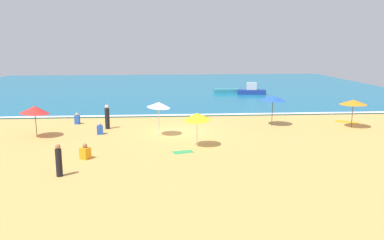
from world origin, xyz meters
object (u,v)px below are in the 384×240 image
Objects in this scene: beachgoer_2 at (100,129)px; small_boat_1 at (226,91)px; beach_umbrella_3 at (197,116)px; beachgoer_5 at (59,161)px; beach_umbrella_2 at (353,102)px; beach_umbrella_4 at (273,98)px; beach_umbrella_0 at (35,110)px; beach_umbrella_1 at (159,105)px; beachgoer_1 at (77,119)px; beachgoer_0 at (85,152)px; small_boat_0 at (251,91)px; beachgoer_4 at (107,117)px.

small_boat_1 is at bearing 59.92° from beachgoer_2.
beachgoer_5 is (-6.97, -4.84, -1.12)m from beach_umbrella_3.
beach_umbrella_4 is at bearing 168.02° from beach_umbrella_2.
small_boat_1 is (-6.02, 20.58, -1.58)m from beach_umbrella_2.
beachgoer_5 is (3.50, -8.11, -1.12)m from beach_umbrella_0.
beach_umbrella_0 is 1.39× the size of beachgoer_5.
beachgoer_1 is at bearing 145.05° from beach_umbrella_1.
beach_umbrella_3 is 6.79m from beachgoer_0.
small_boat_0 is at bearing 82.08° from beach_umbrella_4.
beach_umbrella_1 is 1.06× the size of beach_umbrella_3.
beach_umbrella_0 is at bearing 162.69° from beach_umbrella_3.
beach_umbrella_3 is at bearing -159.20° from beach_umbrella_2.
beachgoer_5 is 32.63m from small_boat_1.
beachgoer_2 is at bearing 7.91° from beach_umbrella_0.
beach_umbrella_4 is at bearing 31.85° from beachgoer_0.
beachgoer_2 is (4.09, 0.57, -1.52)m from beach_umbrella_0.
beach_umbrella_4 is 17.89m from small_boat_0.
beach_umbrella_2 is 0.68× the size of small_boat_0.
beach_umbrella_2 is 0.87× the size of beach_umbrella_4.
beach_umbrella_3 reaches higher than beachgoer_5.
beach_umbrella_2 is at bearing 20.80° from beach_umbrella_3.
small_boat_0 is at bearing 60.95° from beachgoer_5.
beachgoer_2 is (2.29, -3.65, -0.03)m from beachgoer_1.
small_boat_0 is at bearing -31.86° from small_boat_1.
beach_umbrella_0 is 5.05m from beachgoer_4.
beachgoer_0 is at bearing -120.53° from small_boat_0.
beach_umbrella_4 is at bearing -89.07° from small_boat_1.
beach_umbrella_2 is at bearing 19.84° from beachgoer_0.
beachgoer_1 is 4.31m from beachgoer_2.
beachgoer_5 is (-0.87, -10.42, -0.10)m from beachgoer_4.
beachgoer_4 reaches higher than small_boat_1.
beach_umbrella_4 is 3.13× the size of beachgoer_0.
beachgoer_1 is (1.80, 4.22, -1.48)m from beach_umbrella_0.
beach_umbrella_2 is at bearing 2.22° from beachgoer_2.
beach_umbrella_1 is 0.88× the size of beach_umbrella_4.
beach_umbrella_0 is 0.98× the size of beach_umbrella_3.
beach_umbrella_3 is at bearing -30.97° from beachgoer_2.
beach_umbrella_1 reaches higher than beach_umbrella_0.
beach_umbrella_3 reaches higher than beachgoer_0.
beach_umbrella_1 is 4.52m from beachgoer_2.
beach_umbrella_0 is 10.97m from beach_umbrella_3.
beach_umbrella_3 is at bearing -17.31° from beach_umbrella_0.
beachgoer_2 is at bearing -57.88° from beachgoer_1.
beach_umbrella_4 is (-5.70, 1.21, 0.20)m from beach_umbrella_2.
beach_umbrella_2 is 1.05× the size of beach_umbrella_3.
beach_umbrella_3 is 8.51m from beach_umbrella_4.
small_boat_0 is at bearing 99.77° from beach_umbrella_2.
beach_umbrella_0 reaches higher than small_boat_0.
beach_umbrella_3 is 25.01m from small_boat_0.
small_boat_0 is at bearing 52.34° from beachgoer_2.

